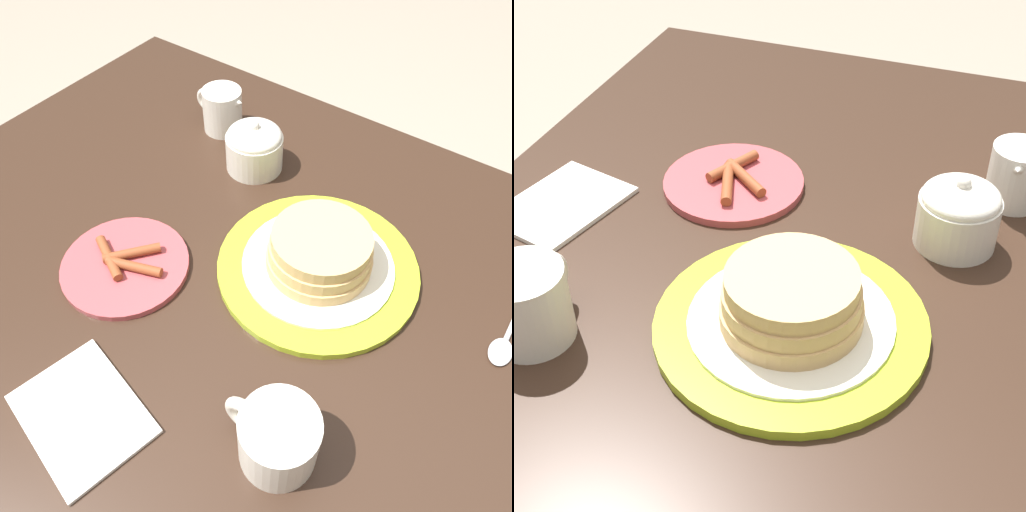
% 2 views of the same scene
% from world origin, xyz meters
% --- Properties ---
extents(ground_plane, '(8.00, 8.00, 0.00)m').
position_xyz_m(ground_plane, '(0.00, 0.00, 0.00)').
color(ground_plane, gray).
extents(dining_table, '(1.44, 0.83, 0.73)m').
position_xyz_m(dining_table, '(0.00, 0.00, 0.62)').
color(dining_table, '#332116').
rests_on(dining_table, ground_plane).
extents(pancake_plate, '(0.29, 0.29, 0.08)m').
position_xyz_m(pancake_plate, '(0.06, -0.05, 0.76)').
color(pancake_plate, '#AAC628').
rests_on(pancake_plate, dining_table).
extents(side_plate_bacon, '(0.18, 0.18, 0.02)m').
position_xyz_m(side_plate_bacon, '(0.28, 0.11, 0.74)').
color(side_plate_bacon, '#B2474C').
rests_on(side_plate_bacon, dining_table).
extents(coffee_mug, '(0.12, 0.09, 0.08)m').
position_xyz_m(coffee_mug, '(-0.04, 0.20, 0.78)').
color(coffee_mug, silver).
rests_on(coffee_mug, dining_table).
extents(creamer_pitcher, '(0.11, 0.07, 0.09)m').
position_xyz_m(creamer_pitcher, '(0.37, -0.23, 0.77)').
color(creamer_pitcher, silver).
rests_on(creamer_pitcher, dining_table).
extents(sugar_bowl, '(0.10, 0.10, 0.09)m').
position_xyz_m(sugar_bowl, '(0.26, -0.18, 0.77)').
color(sugar_bowl, silver).
rests_on(sugar_bowl, dining_table).
extents(napkin, '(0.18, 0.15, 0.01)m').
position_xyz_m(napkin, '(0.17, 0.30, 0.74)').
color(napkin, silver).
rests_on(napkin, dining_table).
extents(spoon, '(0.03, 0.16, 0.01)m').
position_xyz_m(spoon, '(-0.20, -0.09, 0.74)').
color(spoon, silver).
rests_on(spoon, dining_table).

